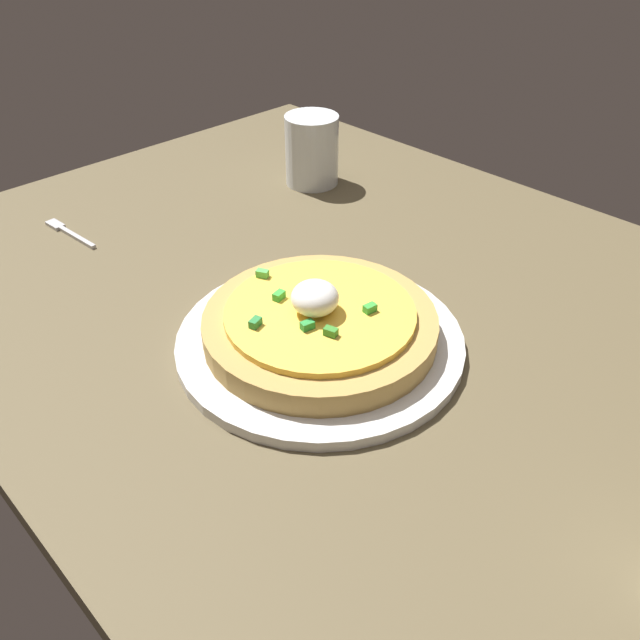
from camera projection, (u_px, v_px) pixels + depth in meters
The scene contains 5 objects.
dining_table at pixel (402, 336), 70.49cm from camera, with size 125.78×80.33×3.30cm, color brown.
plate at pixel (320, 340), 66.20cm from camera, with size 29.43×29.43×1.21cm, color silver.
pizza at pixel (320, 323), 64.84cm from camera, with size 23.71×23.71×6.53cm.
cup_near at pixel (312, 152), 95.73cm from camera, with size 7.94×7.94×10.24cm.
fork at pixel (67, 232), 85.51cm from camera, with size 10.64×1.87×0.50cm.
Camera 1 is at (33.63, -45.20, 44.98)cm, focal length 36.15 mm.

